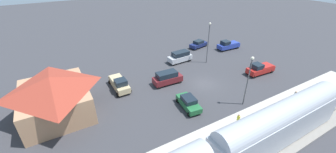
{
  "coord_description": "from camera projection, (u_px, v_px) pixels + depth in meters",
  "views": [
    {
      "loc": [
        -23.13,
        20.58,
        18.37
      ],
      "look_at": [
        3.8,
        4.97,
        1.0
      ],
      "focal_mm": 22.51,
      "sensor_mm": 36.0,
      "label": 1
    }
  ],
  "objects": [
    {
      "name": "light_pole_lot_center",
      "position": [
        209.0,
        38.0,
        40.35
      ],
      "size": [
        0.44,
        0.44,
        8.16
      ],
      "color": "#515156",
      "rests_on": "ground"
    },
    {
      "name": "pedestrian_on_platform",
      "position": [
        238.0,
        119.0,
        25.72
      ],
      "size": [
        0.36,
        0.36,
        1.71
      ],
      "color": "#333338",
      "rests_on": "platform"
    },
    {
      "name": "platform",
      "position": [
        253.0,
        117.0,
        27.82
      ],
      "size": [
        3.2,
        46.0,
        0.3
      ],
      "color": "#B7B2A8",
      "rests_on": "ground"
    },
    {
      "name": "pedestrian_waiting_far",
      "position": [
        295.0,
        96.0,
        30.18
      ],
      "size": [
        0.36,
        0.36,
        1.71
      ],
      "color": "#23284C",
      "rests_on": "platform"
    },
    {
      "name": "pickup_tan",
      "position": [
        119.0,
        83.0,
        33.61
      ],
      "size": [
        5.4,
        2.49,
        2.14
      ],
      "color": "#C6B284",
      "rests_on": "ground"
    },
    {
      "name": "sedan_green",
      "position": [
        189.0,
        102.0,
        29.4
      ],
      "size": [
        4.68,
        2.65,
        1.74
      ],
      "color": "#236638",
      "rests_on": "ground"
    },
    {
      "name": "ground_plane",
      "position": [
        205.0,
        84.0,
        35.44
      ],
      "size": [
        200.0,
        200.0,
        0.0
      ],
      "primitive_type": "plane",
      "color": "#38383D"
    },
    {
      "name": "suv_silver",
      "position": [
        180.0,
        57.0,
        42.56
      ],
      "size": [
        2.17,
        4.98,
        2.22
      ],
      "color": "silver",
      "rests_on": "ground"
    },
    {
      "name": "pickup_blue",
      "position": [
        228.0,
        45.0,
        48.69
      ],
      "size": [
        2.19,
        5.48,
        2.14
      ],
      "color": "#283D9E",
      "rests_on": "ground"
    },
    {
      "name": "railway_track",
      "position": [
        280.0,
        136.0,
        24.82
      ],
      "size": [
        4.8,
        70.0,
        0.3
      ],
      "color": "gray",
      "rests_on": "ground"
    },
    {
      "name": "sedan_navy",
      "position": [
        198.0,
        44.0,
        49.64
      ],
      "size": [
        2.79,
        4.79,
        1.74
      ],
      "color": "navy",
      "rests_on": "ground"
    },
    {
      "name": "pickup_red",
      "position": [
        260.0,
        69.0,
        38.16
      ],
      "size": [
        2.26,
        5.5,
        2.14
      ],
      "color": "red",
      "rests_on": "ground"
    },
    {
      "name": "suv_maroon",
      "position": [
        167.0,
        78.0,
        35.0
      ],
      "size": [
        2.17,
        4.98,
        2.22
      ],
      "color": "maroon",
      "rests_on": "ground"
    },
    {
      "name": "light_pole_near_platform",
      "position": [
        249.0,
        76.0,
        28.23
      ],
      "size": [
        0.44,
        0.44,
        7.48
      ],
      "color": "#515156",
      "rests_on": "ground"
    },
    {
      "name": "station_building",
      "position": [
        54.0,
        95.0,
        27.41
      ],
      "size": [
        10.61,
        8.85,
        5.6
      ],
      "color": "tan",
      "rests_on": "ground"
    }
  ]
}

